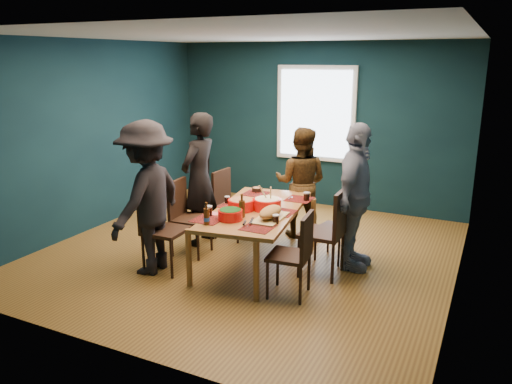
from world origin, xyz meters
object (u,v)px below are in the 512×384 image
chair_right_mid (330,226)px  bowl_dumpling (267,204)px  chair_right_far (340,223)px  person_near_left (147,198)px  dining_table (257,214)px  chair_right_near (297,249)px  chair_left_mid (185,211)px  person_back (301,183)px  cutting_board (270,213)px  chair_left_far (228,198)px  bowl_salad (241,204)px  chair_left_near (158,222)px  bowl_herbs (230,214)px  person_far_left (199,179)px  person_right (355,197)px

chair_right_mid → bowl_dumpling: 0.79m
chair_right_mid → bowl_dumpling: (-0.76, -0.05, 0.18)m
chair_right_far → person_near_left: (-1.92, -1.26, 0.40)m
dining_table → chair_right_far: bearing=23.9°
chair_right_near → chair_left_mid: bearing=157.5°
person_back → cutting_board: size_ratio=2.33×
chair_left_mid → person_near_left: person_near_left is taller
chair_right_far → chair_left_far: bearing=-175.2°
person_back → bowl_dumpling: 1.17m
chair_right_mid → bowl_salad: size_ratio=3.30×
chair_left_near → chair_right_mid: bearing=17.8°
bowl_herbs → person_near_left: bearing=-167.5°
cutting_board → bowl_dumpling: bearing=118.2°
chair_right_mid → bowl_dumpling: bearing=-177.4°
chair_left_far → chair_left_near: chair_left_near is taller
chair_right_mid → bowl_salad: chair_right_mid is taller
dining_table → person_back: size_ratio=1.29×
bowl_dumpling → cutting_board: (0.18, -0.31, -0.01)m
chair_left_mid → person_far_left: bearing=88.5°
dining_table → bowl_dumpling: bearing=4.1°
person_far_left → bowl_herbs: person_far_left is taller
chair_left_far → chair_right_far: 1.68m
person_near_left → person_back: bearing=146.4°
chair_left_mid → person_right: (2.05, 0.49, 0.31)m
person_far_left → person_back: 1.41m
chair_left_mid → person_back: 1.67m
dining_table → person_far_left: 1.10m
chair_right_near → person_far_left: (-1.75, 0.91, 0.35)m
chair_left_mid → chair_right_far: chair_left_mid is taller
person_near_left → bowl_herbs: 1.00m
chair_right_mid → person_far_left: size_ratio=0.58×
person_near_left → bowl_salad: bearing=120.7°
chair_left_mid → person_far_left: person_far_left is taller
person_right → bowl_salad: (-1.21, -0.55, -0.09)m
person_far_left → bowl_salad: (0.86, -0.46, -0.11)m
dining_table → bowl_herbs: (-0.09, -0.49, 0.13)m
dining_table → bowl_dumpling: (0.12, 0.03, 0.14)m
chair_right_mid → bowl_dumpling: size_ratio=3.11×
dining_table → chair_left_mid: bearing=174.7°
chair_left_far → bowl_herbs: chair_left_far is taller
chair_right_near → person_near_left: person_near_left is taller
chair_right_near → person_near_left: (-1.80, -0.14, 0.36)m
chair_right_mid → chair_left_far: bearing=157.7°
chair_left_far → person_back: bearing=31.2°
person_right → chair_right_mid: bearing=151.6°
person_far_left → chair_right_mid: bearing=83.1°
bowl_dumpling → person_far_left: bearing=164.5°
person_far_left → cutting_board: 1.46m
chair_left_far → person_back: person_back is taller
person_back → person_right: (0.96, -0.76, 0.10)m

